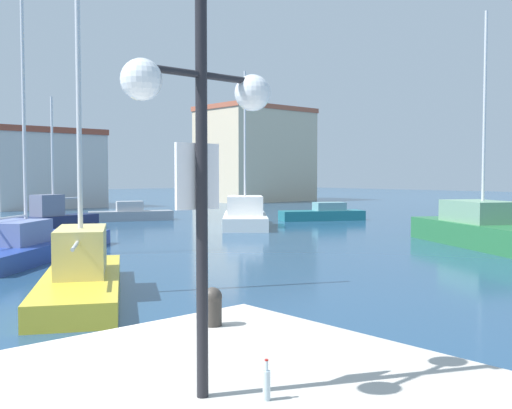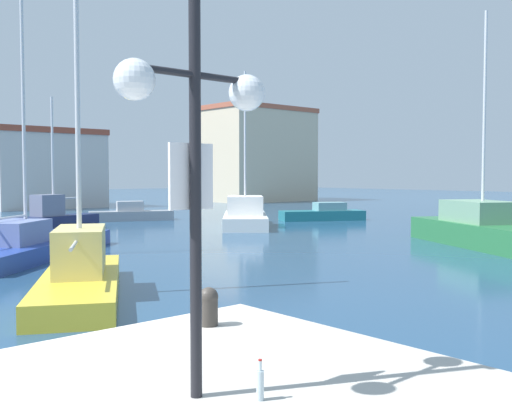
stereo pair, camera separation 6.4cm
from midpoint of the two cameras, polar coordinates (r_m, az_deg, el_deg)
water at (r=33.04m, az=-7.35°, el=-2.24°), size 160.00×160.00×0.00m
lamppost at (r=5.05m, az=-5.63°, el=8.75°), size 1.46×0.33×3.95m
bottle at (r=5.22m, az=0.64°, el=-16.74°), size 0.07×0.07×0.35m
mooring_bollard at (r=7.59m, az=-4.42°, el=-9.55°), size 0.25×0.25×0.48m
sailboat_yellow_outer_mooring at (r=15.18m, az=-16.43°, el=-6.18°), size 4.89×6.86×8.96m
sailboat_green_behind_lamppost at (r=26.28m, az=20.63°, el=-2.16°), size 5.85×7.96×9.54m
sailboat_blue_far_left at (r=22.79m, az=-21.35°, el=-3.56°), size 8.54×8.07×11.27m
sailboat_navy_distant_east at (r=32.84m, az=-18.93°, el=-1.23°), size 5.15×2.43×6.95m
motorboat_teal_inner_mooring at (r=38.50m, az=6.38°, el=-0.87°), size 5.48×3.93×1.15m
sailboat_white_center_channel at (r=33.67m, az=-1.11°, el=-1.00°), size 6.66×7.28×8.70m
motorboat_grey_far_right at (r=39.00m, az=-11.90°, el=-0.89°), size 5.37×3.37×1.23m
yacht_club at (r=57.02m, az=-20.35°, el=3.23°), size 9.53×9.64×6.89m
waterfront_apartments at (r=66.07m, az=-0.06°, el=4.80°), size 11.73×7.98×10.24m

